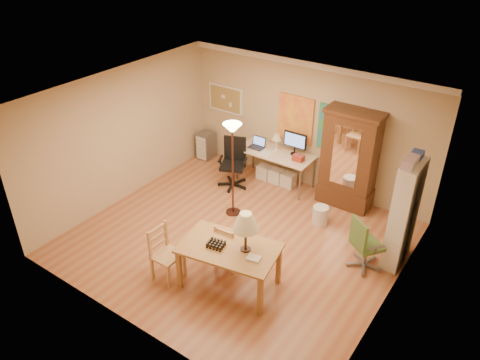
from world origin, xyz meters
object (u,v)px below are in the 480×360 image
Objects in this scene: office_chair_green at (364,254)px; armoire at (348,165)px; dining_table at (235,241)px; computer_desk at (277,164)px; bookshelf at (404,215)px; office_chair_black at (233,173)px.

office_chair_green is 0.48× the size of armoire.
office_chair_green is at bearing 46.86° from dining_table.
dining_table is 1.00× the size of computer_desk.
bookshelf is at bearing 51.84° from office_chair_green.
dining_table is 3.18m from office_chair_black.
computer_desk is 0.81× the size of armoire.
bookshelf reaches higher than office_chair_black.
computer_desk is at bearing 160.50° from bookshelf.
office_chair_green is at bearing -128.16° from bookshelf.
dining_table is at bearing -53.79° from office_chair_black.
armoire reaches higher than dining_table.
dining_table is at bearing -133.14° from office_chair_green.
office_chair_black is at bearing -139.17° from computer_desk.
dining_table is 0.87× the size of bookshelf.
dining_table reaches higher than office_chair_black.
bookshelf reaches higher than dining_table.
computer_desk is at bearing 149.32° from office_chair_green.
bookshelf is (3.00, -1.06, 0.48)m from computer_desk.
bookshelf reaches higher than office_chair_green.
armoire reaches higher than bookshelf.
bookshelf reaches higher than computer_desk.
computer_desk is 1.70× the size of office_chair_green.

